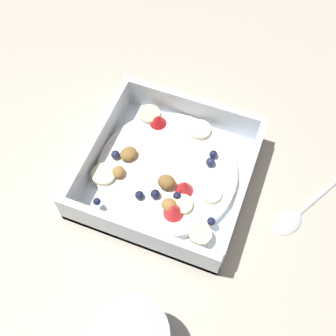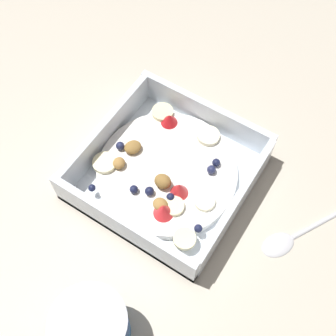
{
  "view_description": "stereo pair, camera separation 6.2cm",
  "coord_description": "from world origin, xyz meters",
  "views": [
    {
      "loc": [
        -0.11,
        0.28,
        0.57
      ],
      "look_at": [
        -0.0,
        -0.01,
        0.03
      ],
      "focal_mm": 46.65,
      "sensor_mm": 36.0,
      "label": 1
    },
    {
      "loc": [
        -0.16,
        0.25,
        0.57
      ],
      "look_at": [
        -0.0,
        -0.01,
        0.03
      ],
      "focal_mm": 46.65,
      "sensor_mm": 36.0,
      "label": 2
    }
  ],
  "objects": [
    {
      "name": "ground_plane",
      "position": [
        0.0,
        0.0,
        0.0
      ],
      "size": [
        2.4,
        2.4,
        0.0
      ],
      "primitive_type": "plane",
      "color": "beige"
    },
    {
      "name": "fruit_bowl",
      "position": [
        -0.0,
        -0.01,
        0.02
      ],
      "size": [
        0.23,
        0.23,
        0.06
      ],
      "color": "white",
      "rests_on": "ground"
    },
    {
      "name": "yogurt_cup",
      "position": [
        -0.04,
        0.22,
        0.04
      ],
      "size": [
        0.09,
        0.09,
        0.08
      ],
      "color": "#3370B7",
      "rests_on": "ground"
    },
    {
      "name": "spoon",
      "position": [
        -0.2,
        -0.02,
        0.0
      ],
      "size": [
        0.1,
        0.16,
        0.01
      ],
      "color": "silver",
      "rests_on": "ground"
    }
  ]
}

